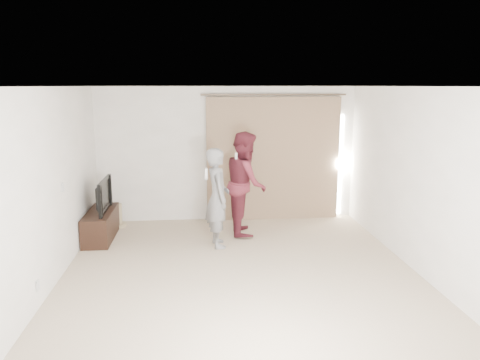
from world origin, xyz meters
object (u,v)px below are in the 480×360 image
tv_console (101,225)px  person_woman (246,183)px  person_man (218,198)px  tv (99,195)px

tv_console → person_woman: 2.62m
tv_console → person_man: 2.16m
tv → tv_console: bearing=0.0°
tv_console → person_woman: (2.53, 0.09, 0.67)m
tv_console → person_man: bearing=-15.7°
tv → person_woman: bearing=-87.8°
tv → person_woman: (2.53, 0.09, 0.15)m
tv_console → tv: bearing=0.0°
tv → person_man: 2.08m
tv_console → tv: tv is taller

